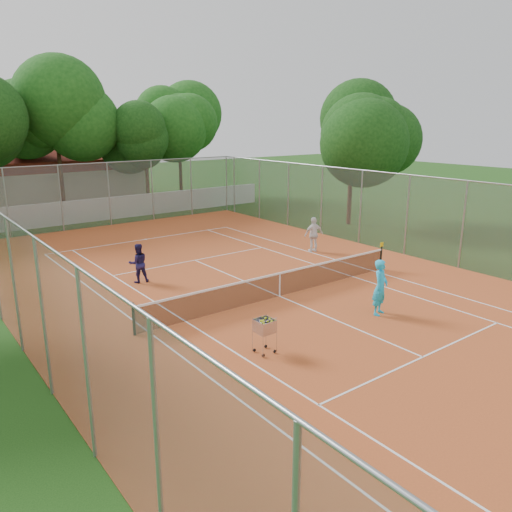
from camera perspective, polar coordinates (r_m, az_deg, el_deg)
ground at (r=19.25m, az=2.71°, el=-4.68°), size 120.00×120.00×0.00m
court_pad at (r=19.25m, az=2.71°, el=-4.65°), size 18.00×34.00×0.02m
court_lines at (r=19.24m, az=2.71°, el=-4.61°), size 10.98×23.78×0.01m
tennis_net at (r=19.08m, az=2.72°, el=-3.24°), size 11.88×0.10×0.98m
perimeter_fence at (r=18.66m, az=2.78°, el=1.11°), size 18.00×34.00×4.00m
boundary_wall at (r=35.34m, az=-17.47°, el=5.10°), size 26.00×0.30×1.50m
clubhouse at (r=44.15m, az=-24.61°, el=8.24°), size 16.40×9.00×4.40m
tropical_trees at (r=37.73m, az=-19.60°, el=12.05°), size 29.00×19.00×10.00m
player_near at (r=17.72m, az=14.02°, el=-3.49°), size 0.83×0.69×1.96m
player_far_left at (r=21.20m, az=-13.30°, el=-0.81°), size 0.90×0.76×1.64m
player_far_right at (r=25.65m, az=6.62°, el=2.46°), size 1.12×0.66×1.80m
ball_hopper at (r=14.55m, az=0.99°, el=-8.99°), size 0.64×0.64×1.13m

